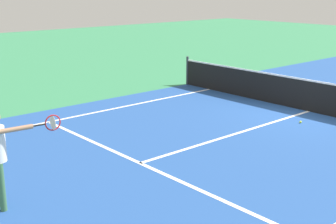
% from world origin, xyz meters
% --- Properties ---
extents(ground_plane, '(60.00, 60.00, 0.00)m').
position_xyz_m(ground_plane, '(0.00, 0.00, 0.00)').
color(ground_plane, '#337F51').
extents(court_surface_inbounds, '(10.62, 24.40, 0.00)m').
position_xyz_m(court_surface_inbounds, '(0.00, 0.00, 0.00)').
color(court_surface_inbounds, '#234C93').
rests_on(court_surface_inbounds, ground_plane).
extents(line_sideline_left, '(0.10, 11.89, 0.01)m').
position_xyz_m(line_sideline_left, '(-4.11, -5.95, 0.00)').
color(line_sideline_left, white).
rests_on(line_sideline_left, ground_plane).
extents(line_service_near, '(8.22, 0.10, 0.01)m').
position_xyz_m(line_service_near, '(0.00, -6.40, 0.00)').
color(line_service_near, white).
rests_on(line_service_near, ground_plane).
extents(line_center_service, '(0.10, 6.40, 0.01)m').
position_xyz_m(line_center_service, '(0.00, -3.20, 0.00)').
color(line_center_service, white).
rests_on(line_center_service, ground_plane).
extents(net, '(10.66, 0.09, 1.07)m').
position_xyz_m(net, '(0.00, 0.00, 0.49)').
color(net, '#33383D').
rests_on(net, ground_plane).
extents(tennis_ball_near_net, '(0.07, 0.07, 0.07)m').
position_xyz_m(tennis_ball_near_net, '(0.54, -1.26, 0.03)').
color(tennis_ball_near_net, '#CCE033').
rests_on(tennis_ball_near_net, ground_plane).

